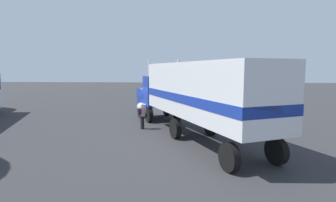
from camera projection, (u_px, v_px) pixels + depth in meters
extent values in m
plane|color=#2D2D30|center=(152.00, 120.00, 20.60)|extent=(120.00, 120.00, 0.00)
cube|color=silver|center=(203.00, 135.00, 15.81)|extent=(4.01, 2.10, 0.01)
cube|color=silver|center=(226.00, 118.00, 21.46)|extent=(4.03, 2.05, 0.01)
cube|color=#193399|center=(155.00, 96.00, 21.64)|extent=(2.67, 3.02, 1.20)
cube|color=#193399|center=(162.00, 91.00, 20.09)|extent=(2.31, 2.85, 2.20)
cube|color=silver|center=(151.00, 95.00, 22.51)|extent=(0.94, 1.95, 1.08)
cube|color=#193399|center=(155.00, 95.00, 21.63)|extent=(2.69, 3.06, 0.36)
cylinder|color=silver|center=(150.00, 84.00, 19.13)|extent=(0.18, 0.18, 3.40)
cylinder|color=silver|center=(178.00, 83.00, 19.90)|extent=(0.18, 0.18, 3.40)
cube|color=silver|center=(202.00, 89.00, 14.13)|extent=(10.64, 6.70, 2.80)
cube|color=#193399|center=(202.00, 97.00, 14.18)|extent=(10.65, 6.74, 0.44)
cylinder|color=silver|center=(143.00, 108.00, 20.17)|extent=(1.45, 1.12, 0.64)
cylinder|color=black|center=(141.00, 110.00, 21.66)|extent=(1.13, 0.73, 1.10)
cylinder|color=black|center=(167.00, 109.00, 22.44)|extent=(1.13, 0.73, 1.10)
cylinder|color=black|center=(149.00, 115.00, 19.52)|extent=(1.13, 0.73, 1.10)
cylinder|color=black|center=(177.00, 113.00, 20.30)|extent=(1.13, 0.73, 1.10)
cylinder|color=black|center=(175.00, 129.00, 14.93)|extent=(1.13, 0.73, 1.10)
cylinder|color=black|center=(211.00, 126.00, 15.70)|extent=(1.13, 0.73, 1.10)
cylinder|color=black|center=(229.00, 157.00, 10.05)|extent=(1.13, 0.73, 1.10)
cylinder|color=black|center=(276.00, 151.00, 10.83)|extent=(1.13, 0.73, 1.10)
cylinder|color=black|center=(142.00, 122.00, 17.43)|extent=(0.18, 0.18, 0.82)
cylinder|color=black|center=(143.00, 123.00, 17.30)|extent=(0.18, 0.18, 0.82)
cylinder|color=#A5728C|center=(142.00, 112.00, 17.28)|extent=(0.34, 0.34, 0.58)
sphere|color=tan|center=(142.00, 105.00, 17.24)|extent=(0.23, 0.23, 0.23)
cube|color=black|center=(139.00, 112.00, 17.19)|extent=(0.31, 0.27, 0.36)
cylinder|color=black|center=(234.00, 124.00, 17.35)|extent=(0.63, 0.39, 0.66)
cylinder|color=black|center=(249.00, 128.00, 16.03)|extent=(0.63, 0.39, 0.66)
cube|color=gold|center=(241.00, 122.00, 16.66)|extent=(1.09, 0.72, 0.36)
cylinder|color=silver|center=(235.00, 117.00, 17.21)|extent=(0.28, 0.19, 0.69)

